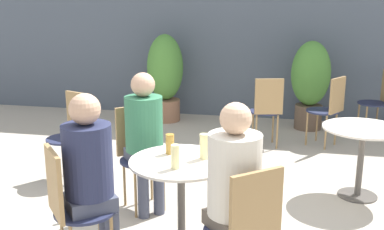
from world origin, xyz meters
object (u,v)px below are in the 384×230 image
at_px(bistro_chair_3, 73,128).
at_px(bistro_chair_4, 267,106).
at_px(bistro_chair_1, 70,201).
at_px(bistro_chair_6, 330,105).
at_px(seated_person_2, 233,184).
at_px(potted_plant_1, 310,80).
at_px(seated_person_1, 90,168).
at_px(beer_glass_2, 204,147).
at_px(bistro_chair_0, 139,147).
at_px(bistro_chair_5, 381,97).
at_px(potted_plant_0, 165,75).
at_px(cafe_table_far, 362,142).
at_px(beer_glass_0, 170,144).
at_px(bistro_chair_2, 246,224).
at_px(cafe_table_near, 181,178).
at_px(seated_person_0, 145,131).
at_px(beer_glass_1, 176,157).

bearing_deg(bistro_chair_3, bistro_chair_4, 59.56).
height_order(bistro_chair_1, bistro_chair_6, same).
bearing_deg(seated_person_2, potted_plant_1, -139.55).
bearing_deg(bistro_chair_3, seated_person_1, -37.23).
relative_size(seated_person_2, beer_glass_2, 6.64).
bearing_deg(bistro_chair_0, beer_glass_2, -79.39).
xyz_separation_m(bistro_chair_0, beer_glass_2, (0.71, -0.57, 0.24)).
distance_m(bistro_chair_5, potted_plant_0, 3.19).
xyz_separation_m(bistro_chair_3, potted_plant_1, (2.53, 2.54, 0.17)).
height_order(cafe_table_far, beer_glass_0, beer_glass_0).
height_order(bistro_chair_2, seated_person_2, seated_person_2).
height_order(bistro_chair_4, seated_person_2, seated_person_2).
xyz_separation_m(cafe_table_near, seated_person_2, (0.45, -0.52, 0.21)).
height_order(bistro_chair_1, seated_person_0, seated_person_0).
height_order(bistro_chair_0, beer_glass_1, bistro_chair_0).
bearing_deg(seated_person_1, bistro_chair_4, -59.74).
relative_size(bistro_chair_0, seated_person_1, 0.73).
relative_size(bistro_chair_4, potted_plant_1, 0.71).
bearing_deg(potted_plant_1, potted_plant_0, 178.99).
distance_m(bistro_chair_2, seated_person_1, 1.10).
bearing_deg(bistro_chair_5, potted_plant_0, -106.59).
relative_size(bistro_chair_1, seated_person_2, 0.73).
bearing_deg(cafe_table_far, seated_person_1, -139.88).
relative_size(cafe_table_far, beer_glass_0, 4.85).
bearing_deg(bistro_chair_3, beer_glass_0, -14.28).
relative_size(bistro_chair_6, seated_person_1, 0.73).
height_order(cafe_table_far, bistro_chair_3, bistro_chair_3).
distance_m(bistro_chair_0, bistro_chair_4, 2.22).
height_order(beer_glass_0, potted_plant_1, potted_plant_1).
bearing_deg(cafe_table_far, bistro_chair_6, 96.01).
bearing_deg(beer_glass_2, seated_person_2, -64.17).
relative_size(beer_glass_0, beer_glass_1, 0.89).
bearing_deg(bistro_chair_5, bistro_chair_2, -33.23).
bearing_deg(bistro_chair_1, bistro_chair_5, -74.37).
relative_size(bistro_chair_0, seated_person_2, 0.73).
relative_size(cafe_table_near, cafe_table_far, 1.03).
bearing_deg(beer_glass_0, bistro_chair_2, -49.08).
relative_size(bistro_chair_2, seated_person_0, 0.73).
height_order(bistro_chair_1, beer_glass_1, bistro_chair_1).
bearing_deg(beer_glass_0, bistro_chair_0, 130.19).
bearing_deg(potted_plant_0, potted_plant_1, -1.01).
bearing_deg(bistro_chair_4, cafe_table_far, 112.17).
bearing_deg(beer_glass_1, seated_person_2, -37.77).
bearing_deg(cafe_table_far, bistro_chair_0, -163.39).
relative_size(beer_glass_2, potted_plant_1, 0.15).
bearing_deg(bistro_chair_3, beer_glass_2, -10.70).
distance_m(cafe_table_near, beer_glass_0, 0.28).
bearing_deg(cafe_table_near, potted_plant_1, 73.20).
relative_size(bistro_chair_3, seated_person_0, 0.73).
bearing_deg(beer_glass_0, bistro_chair_1, -127.44).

